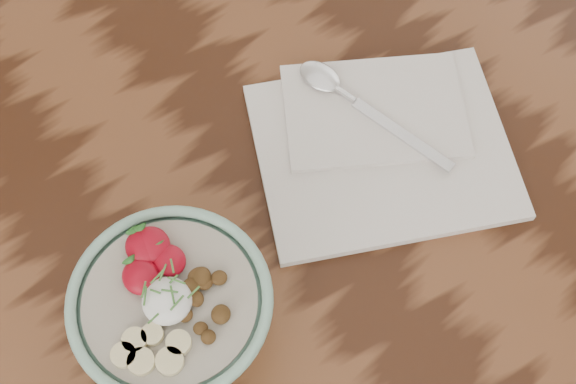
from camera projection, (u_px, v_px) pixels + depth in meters
table at (153, 362)px, 84.46cm from camera, size 160.00×90.00×75.00cm
breakfast_bowl at (174, 313)px, 70.93cm from camera, size 17.68×17.68×11.65cm
napkin at (381, 142)px, 84.75cm from camera, size 32.76×30.32×1.62cm
spoon at (340, 91)px, 85.97cm from camera, size 6.99×19.87×1.04cm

